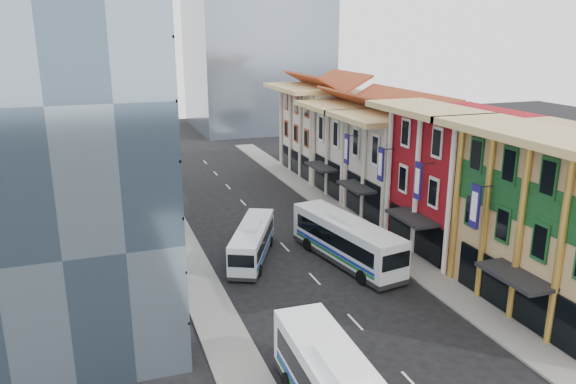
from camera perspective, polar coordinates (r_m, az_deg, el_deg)
name	(u,v)px	position (r m, az deg, el deg)	size (l,w,h in m)	color
sidewalk_right	(371,235)	(52.67, 8.45, -4.32)	(3.00, 90.00, 0.15)	slate
sidewalk_left	(188,259)	(47.56, -10.13, -6.69)	(3.00, 90.00, 0.15)	slate
shophouse_tan	(572,226)	(41.17, 26.86, -3.07)	(8.00, 14.00, 12.00)	tan
shophouse_red	(460,181)	(49.74, 17.04, 1.07)	(8.00, 10.00, 12.00)	maroon
shophouse_cream_near	(401,168)	(57.62, 11.42, 2.43)	(8.00, 9.00, 10.00)	beige
shophouse_cream_mid	(361,150)	(65.30, 7.41, 4.21)	(8.00, 9.00, 10.00)	beige
shophouse_cream_far	(325,131)	(74.55, 3.78, 6.17)	(8.00, 12.00, 11.00)	beige
office_tower	(56,82)	(40.63, -22.53, 10.26)	(12.00, 26.00, 30.00)	#415568
office_block_far	(83,140)	(64.45, -20.09, 5.02)	(10.00, 18.00, 14.00)	gray
bus_left_far	(252,241)	(46.50, -3.64, -5.00)	(2.31, 9.85, 3.16)	silver
bus_right	(346,239)	(45.90, 5.95, -4.80)	(2.90, 12.37, 3.97)	silver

